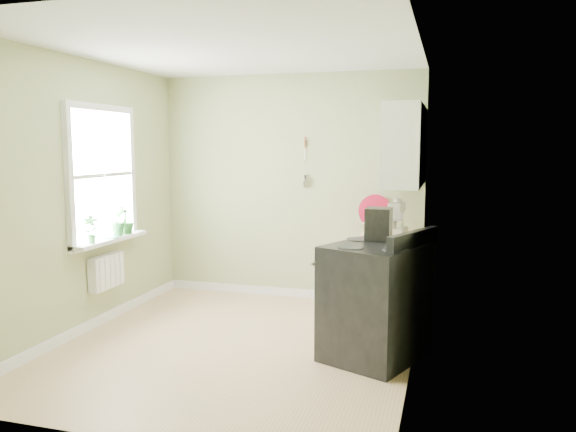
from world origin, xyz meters
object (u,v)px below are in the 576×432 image
(coffee_maker, at_px, (378,230))
(kettle, at_px, (372,223))
(stove, at_px, (375,301))
(stand_mixer, at_px, (397,219))

(coffee_maker, bearing_deg, kettle, 100.31)
(stove, height_order, kettle, stove)
(stand_mixer, bearing_deg, coffee_maker, -93.87)
(stand_mixer, distance_m, coffee_maker, 1.03)
(stand_mixer, xyz_separation_m, kettle, (-0.27, 0.08, -0.06))
(stand_mixer, bearing_deg, stove, -92.35)
(stove, xyz_separation_m, kettle, (-0.22, 1.36, 0.50))
(kettle, bearing_deg, stove, -80.85)
(stand_mixer, relative_size, coffee_maker, 0.97)
(stove, distance_m, stand_mixer, 1.39)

